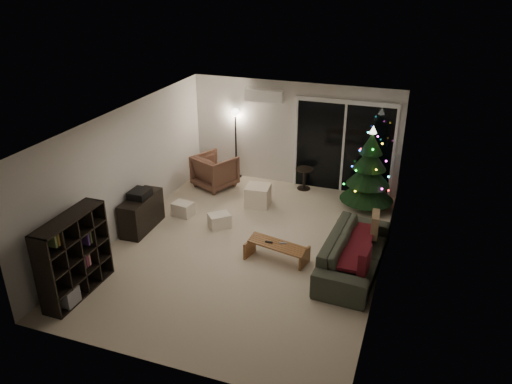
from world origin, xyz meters
TOP-DOWN VIEW (x-y plane):
  - room at (0.46, 1.49)m, footprint 6.50×7.51m
  - bookshelf at (-2.25, -2.25)m, footprint 0.77×1.43m
  - media_cabinet at (-2.25, 0.00)m, footprint 0.46×1.14m
  - stereo at (-2.25, 0.00)m, footprint 0.36×0.42m
  - armchair at (-1.70, 2.42)m, footprint 1.14×1.16m
  - ottoman at (-0.39, 1.80)m, footprint 0.57×0.57m
  - cardboard_box_a at (-1.74, 0.79)m, footprint 0.45×0.37m
  - cardboard_box_b at (-0.79, 0.57)m, footprint 0.52×0.52m
  - side_table at (0.36, 3.00)m, footprint 0.53×0.53m
  - floor_lamp at (-1.45, 3.17)m, footprint 0.27×0.27m
  - sofa at (2.05, -0.06)m, footprint 1.03×2.35m
  - sofa_throw at (1.95, -0.06)m, footprint 0.72×1.66m
  - cushion_a at (2.30, 0.59)m, footprint 0.17×0.45m
  - cushion_b at (2.30, -0.71)m, footprint 0.16×0.45m
  - coffee_table at (0.69, -0.25)m, footprint 1.16×0.62m
  - remote_a at (0.54, -0.25)m, footprint 0.14×0.04m
  - remote_b at (0.79, -0.20)m, footprint 0.13×0.08m
  - christmas_tree at (1.91, 2.47)m, footprint 1.42×1.42m

SIDE VIEW (x-z plane):
  - cardboard_box_a at x=-1.74m, z-range 0.00..0.29m
  - cardboard_box_b at x=-0.79m, z-range 0.00..0.29m
  - coffee_table at x=0.69m, z-range 0.00..0.35m
  - ottoman at x=-0.39m, z-range 0.00..0.46m
  - side_table at x=0.36m, z-range 0.00..0.52m
  - sofa at x=2.05m, z-range 0.00..0.67m
  - media_cabinet at x=-2.25m, z-range 0.00..0.70m
  - remote_a at x=0.54m, z-range 0.35..0.37m
  - remote_b at x=0.79m, z-range 0.35..0.37m
  - armchair at x=-1.70m, z-range 0.00..0.80m
  - sofa_throw at x=1.95m, z-range 0.46..0.51m
  - cushion_a at x=2.30m, z-range 0.39..0.83m
  - cushion_b at x=2.30m, z-range 0.39..0.83m
  - bookshelf at x=-2.25m, z-range 0.00..1.39m
  - stereo at x=-2.25m, z-range 0.70..0.85m
  - floor_lamp at x=-1.45m, z-range 0.00..1.70m
  - christmas_tree at x=1.91m, z-range 0.00..1.89m
  - room at x=0.46m, z-range -0.28..2.32m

